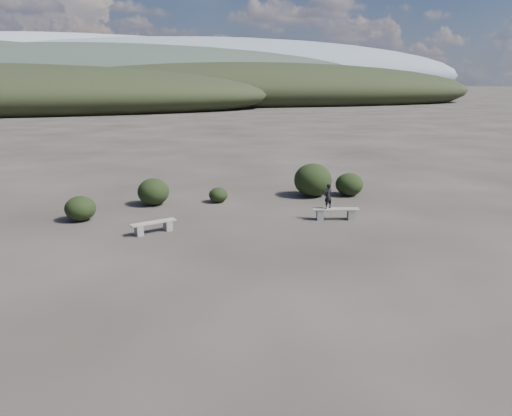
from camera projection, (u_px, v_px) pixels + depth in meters
name	position (u px, v px, depth m)	size (l,w,h in m)	color
ground	(267.00, 278.00, 13.87)	(1200.00, 1200.00, 0.00)	#28231F
bench_left	(154.00, 226.00, 17.94)	(1.70, 0.84, 0.42)	gray
bench_right	(336.00, 213.00, 19.66)	(1.87, 0.89, 0.46)	gray
seated_person	(328.00, 196.00, 19.49)	(0.36, 0.24, 0.99)	black
shrub_a	(80.00, 208.00, 19.50)	(1.19, 1.19, 0.98)	black
shrub_b	(153.00, 192.00, 22.00)	(1.38, 1.38, 1.19)	black
shrub_c	(218.00, 195.00, 22.52)	(0.85, 0.85, 0.68)	black
shrub_d	(313.00, 180.00, 23.64)	(1.79, 1.79, 1.57)	black
shrub_e	(349.00, 184.00, 23.83)	(1.31, 1.31, 1.09)	black
mountain_ridges	(91.00, 74.00, 323.08)	(500.00, 400.00, 56.00)	black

